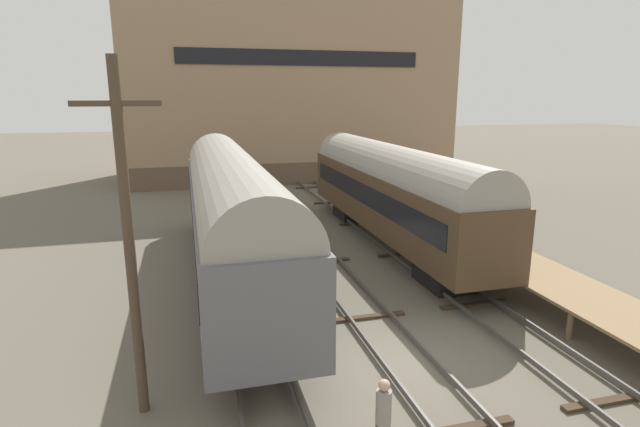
% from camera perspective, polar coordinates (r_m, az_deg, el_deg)
% --- Properties ---
extents(ground_plane, '(200.00, 200.00, 0.00)m').
position_cam_1_polar(ground_plane, '(14.82, 9.70, -16.52)').
color(ground_plane, '#60594C').
extents(track_left, '(2.60, 60.00, 0.26)m').
position_cam_1_polar(track_left, '(13.74, -6.59, -18.31)').
color(track_left, '#4C4742').
rests_on(track_left, ground).
extents(track_middle, '(2.60, 60.00, 0.26)m').
position_cam_1_polar(track_middle, '(14.75, 9.73, -16.04)').
color(track_middle, '#4C4742').
rests_on(track_middle, ground).
extents(track_right, '(2.60, 60.00, 0.26)m').
position_cam_1_polar(track_right, '(16.70, 22.76, -13.28)').
color(track_right, '#4C4742').
rests_on(track_right, ground).
extents(train_car_brown, '(2.84, 17.74, 5.01)m').
position_cam_1_polar(train_car_brown, '(24.84, 8.07, 2.87)').
color(train_car_brown, black).
rests_on(train_car_brown, ground).
extents(train_car_grey, '(3.02, 18.65, 5.29)m').
position_cam_1_polar(train_car_grey, '(19.83, -10.11, 0.56)').
color(train_car_grey, black).
rests_on(train_car_grey, ground).
extents(station_platform, '(2.75, 12.02, 0.99)m').
position_cam_1_polar(station_platform, '(18.12, 29.77, -9.27)').
color(station_platform, '#8C704C').
rests_on(station_platform, ground).
extents(person_worker, '(0.32, 0.32, 1.87)m').
position_cam_1_polar(person_worker, '(10.85, 7.26, -21.62)').
color(person_worker, '#282833').
rests_on(person_worker, ground).
extents(utility_pole, '(1.80, 0.24, 8.15)m').
position_cam_1_polar(utility_pole, '(11.74, -21.01, -2.85)').
color(utility_pole, '#473828').
rests_on(utility_pole, ground).
extents(warehouse_building, '(28.04, 12.15, 18.61)m').
position_cam_1_polar(warehouse_building, '(47.45, -3.74, 15.72)').
color(warehouse_building, brown).
rests_on(warehouse_building, ground).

